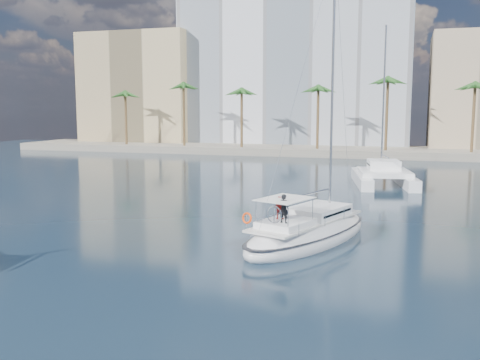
% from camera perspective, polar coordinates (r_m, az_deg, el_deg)
% --- Properties ---
extents(ground, '(160.00, 160.00, 0.00)m').
position_cam_1_polar(ground, '(30.73, 1.10, -6.98)').
color(ground, black).
rests_on(ground, ground).
extents(quay, '(120.00, 14.00, 1.20)m').
position_cam_1_polar(quay, '(90.23, 11.89, 3.02)').
color(quay, gray).
rests_on(quay, ground).
extents(building_modern, '(42.00, 16.00, 28.00)m').
position_cam_1_polar(building_modern, '(103.73, 6.00, 11.15)').
color(building_modern, white).
rests_on(building_modern, ground).
extents(building_tan_left, '(22.00, 14.00, 22.00)m').
position_cam_1_polar(building_tan_left, '(109.76, -10.22, 9.32)').
color(building_tan_left, tan).
rests_on(building_tan_left, ground).
extents(palm_left, '(3.60, 3.60, 12.30)m').
position_cam_1_polar(palm_left, '(95.43, -9.23, 9.16)').
color(palm_left, brown).
rests_on(palm_left, ground).
extents(palm_centre, '(3.60, 3.60, 12.30)m').
position_cam_1_polar(palm_centre, '(85.99, 11.82, 9.26)').
color(palm_centre, brown).
rests_on(palm_centre, ground).
extents(main_sloop, '(7.75, 12.55, 17.77)m').
position_cam_1_polar(main_sloop, '(31.68, 7.33, -5.59)').
color(main_sloop, white).
rests_on(main_sloop, ground).
extents(catamaran, '(7.31, 11.72, 16.07)m').
position_cam_1_polar(catamaran, '(56.17, 15.05, 0.65)').
color(catamaran, white).
rests_on(catamaran, ground).
extents(seagull, '(1.02, 0.44, 0.19)m').
position_cam_1_polar(seagull, '(29.99, 2.03, -6.01)').
color(seagull, silver).
rests_on(seagull, ground).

